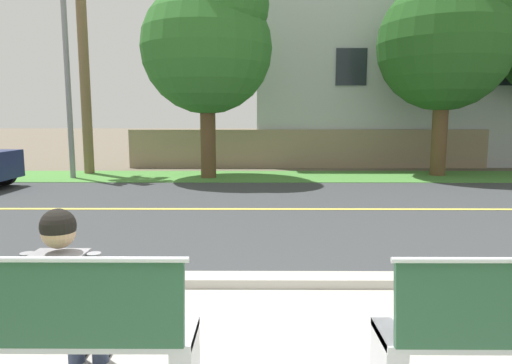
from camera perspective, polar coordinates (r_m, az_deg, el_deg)
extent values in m
plane|color=#665B4C|center=(10.58, 1.33, -1.85)|extent=(140.00, 140.00, 0.00)
cube|color=#ADA89E|center=(5.09, 2.45, -12.23)|extent=(44.00, 0.30, 0.11)
cube|color=#383A3D|center=(9.11, 1.49, -3.45)|extent=(52.00, 8.00, 0.01)
cube|color=#E0CC4C|center=(9.10, 1.49, -3.42)|extent=(48.00, 0.14, 0.01)
cube|color=#478438|center=(14.20, 1.07, 0.72)|extent=(48.00, 2.80, 0.02)
cube|color=silver|center=(3.25, -8.84, -21.45)|extent=(0.14, 0.40, 0.45)
cube|color=silver|center=(3.38, -23.66, -17.00)|extent=(1.81, 0.44, 0.05)
cube|color=#285138|center=(3.11, -25.45, -13.64)|extent=(1.73, 0.12, 0.52)
cylinder|color=silver|center=(3.01, -25.86, -8.74)|extent=(1.81, 0.04, 0.04)
cube|color=silver|center=(3.32, 16.23, -20.96)|extent=(0.14, 0.40, 0.45)
cylinder|color=#333D56|center=(3.52, -23.16, -14.42)|extent=(0.15, 0.42, 0.15)
cylinder|color=#333D56|center=(3.46, -20.33, -14.70)|extent=(0.15, 0.42, 0.15)
cylinder|color=#333D56|center=(3.80, -21.72, -17.50)|extent=(0.12, 0.12, 0.43)
cube|color=black|center=(3.95, -21.12, -19.39)|extent=(0.09, 0.24, 0.07)
cylinder|color=#333D56|center=(3.74, -19.04, -17.80)|extent=(0.12, 0.12, 0.43)
cube|color=black|center=(3.89, -18.50, -19.70)|extent=(0.09, 0.24, 0.07)
cube|color=gray|center=(3.26, -23.23, -12.52)|extent=(0.34, 0.20, 0.52)
cylinder|color=gray|center=(3.36, -26.55, -11.75)|extent=(0.09, 0.09, 0.46)
cylinder|color=gray|center=(3.19, -19.47, -12.38)|extent=(0.09, 0.09, 0.46)
sphere|color=tan|center=(3.15, -23.55, -5.80)|extent=(0.21, 0.21, 0.21)
sphere|color=black|center=(3.15, -23.59, -5.09)|extent=(0.22, 0.22, 0.22)
cylinder|color=black|center=(14.06, -29.05, 0.91)|extent=(0.64, 0.18, 0.64)
cylinder|color=gray|center=(14.89, -22.66, 13.62)|extent=(0.16, 0.16, 6.84)
cylinder|color=brown|center=(13.87, -6.03, 5.47)|extent=(0.46, 0.46, 2.41)
sphere|color=#2D6B28|center=(14.00, -6.20, 16.36)|extent=(3.85, 3.85, 3.85)
sphere|color=#2D6B28|center=(13.89, -4.30, 21.31)|extent=(2.70, 2.70, 2.70)
cylinder|color=brown|center=(15.45, 22.01, 5.42)|extent=(0.47, 0.47, 2.54)
sphere|color=#23561E|center=(15.60, 22.57, 15.70)|extent=(4.06, 4.06, 4.06)
sphere|color=#23561E|center=(15.74, 25.09, 20.00)|extent=(2.84, 2.84, 2.84)
cylinder|color=brown|center=(15.97, -20.83, 14.85)|extent=(0.32, 0.32, 7.70)
cube|color=gray|center=(16.76, 6.48, 4.17)|extent=(13.00, 0.36, 1.40)
cube|color=#B7BCC1|center=(20.78, 17.65, 11.73)|extent=(12.24, 6.40, 6.58)
cube|color=#232833|center=(17.02, 11.87, 13.95)|extent=(1.10, 0.06, 1.30)
cube|color=#232833|center=(18.88, 28.90, 12.54)|extent=(1.10, 0.06, 1.30)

